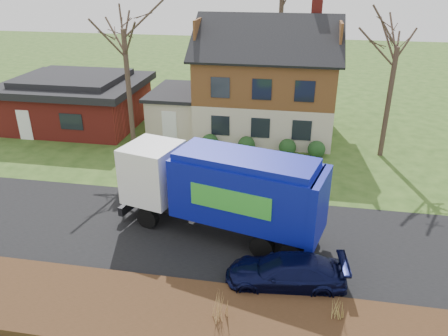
# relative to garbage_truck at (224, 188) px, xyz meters

# --- Properties ---
(ground) EXTENTS (120.00, 120.00, 0.00)m
(ground) POSITION_rel_garbage_truck_xyz_m (-1.44, -0.21, -2.25)
(ground) COLOR #294617
(ground) RESTS_ON ground
(road) EXTENTS (80.00, 7.00, 0.02)m
(road) POSITION_rel_garbage_truck_xyz_m (-1.44, -0.21, -2.24)
(road) COLOR black
(road) RESTS_ON ground
(mulch_verge) EXTENTS (80.00, 3.50, 0.30)m
(mulch_verge) POSITION_rel_garbage_truck_xyz_m (-1.44, -5.51, -2.10)
(mulch_verge) COLOR #302010
(mulch_verge) RESTS_ON ground
(main_house) EXTENTS (12.95, 8.95, 9.26)m
(main_house) POSITION_rel_garbage_truck_xyz_m (0.05, 13.70, 1.77)
(main_house) COLOR beige
(main_house) RESTS_ON ground
(ranch_house) EXTENTS (9.80, 8.20, 3.70)m
(ranch_house) POSITION_rel_garbage_truck_xyz_m (-13.44, 12.79, -0.44)
(ranch_house) COLOR maroon
(ranch_house) RESTS_ON ground
(garbage_truck) EXTENTS (9.44, 4.61, 3.91)m
(garbage_truck) POSITION_rel_garbage_truck_xyz_m (0.00, 0.00, 0.00)
(garbage_truck) COLOR black
(garbage_truck) RESTS_ON ground
(silver_sedan) EXTENTS (4.23, 2.05, 1.33)m
(silver_sedan) POSITION_rel_garbage_truck_xyz_m (-2.59, 4.76, -1.59)
(silver_sedan) COLOR #A3A5AB
(silver_sedan) RESTS_ON ground
(navy_wagon) EXTENTS (4.59, 2.26, 1.28)m
(navy_wagon) POSITION_rel_garbage_truck_xyz_m (2.88, -3.18, -1.61)
(navy_wagon) COLOR black
(navy_wagon) RESTS_ON ground
(tree_front_west) EXTENTS (3.53, 3.53, 10.49)m
(tree_front_west) POSITION_rel_garbage_truck_xyz_m (-7.59, 8.80, 6.39)
(tree_front_west) COLOR #443328
(tree_front_west) RESTS_ON ground
(tree_front_east) EXTENTS (3.45, 3.45, 9.58)m
(tree_front_east) POSITION_rel_garbage_truck_xyz_m (8.17, 10.50, 5.53)
(tree_front_east) COLOR #433128
(tree_front_east) RESTS_ON ground
(grass_clump_mid) EXTENTS (0.37, 0.31, 1.04)m
(grass_clump_mid) POSITION_rel_garbage_truck_xyz_m (0.89, -5.54, -1.43)
(grass_clump_mid) COLOR #AD824C
(grass_clump_mid) RESTS_ON mulch_verge
(grass_clump_east) EXTENTS (0.33, 0.27, 0.83)m
(grass_clump_east) POSITION_rel_garbage_truck_xyz_m (4.62, -4.79, -1.54)
(grass_clump_east) COLOR #9E8A46
(grass_clump_east) RESTS_ON mulch_verge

